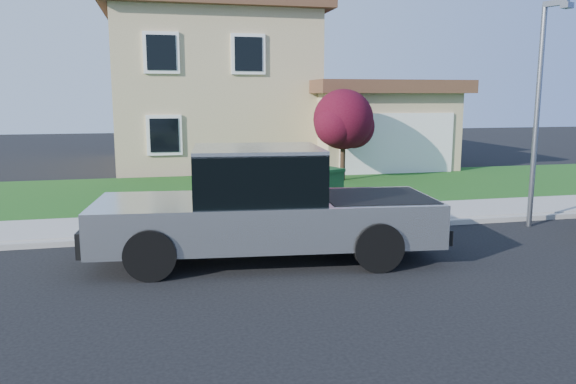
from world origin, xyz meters
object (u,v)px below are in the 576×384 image
(pickup_truck, at_px, (265,207))
(woman, at_px, (264,199))
(trash_bin, at_px, (326,188))
(ornamental_tree, at_px, (344,122))
(street_lamp, at_px, (540,102))

(pickup_truck, bearing_deg, woman, 85.73)
(pickup_truck, xyz_separation_m, trash_bin, (2.30, 3.63, -0.30))
(trash_bin, bearing_deg, pickup_truck, -146.85)
(woman, bearing_deg, ornamental_tree, -103.35)
(ornamental_tree, distance_m, trash_bin, 5.64)
(pickup_truck, height_order, ornamental_tree, ornamental_tree)
(pickup_truck, distance_m, ornamental_tree, 9.78)
(ornamental_tree, bearing_deg, street_lamp, -73.91)
(woman, bearing_deg, trash_bin, -115.86)
(pickup_truck, bearing_deg, street_lamp, 16.01)
(ornamental_tree, bearing_deg, pickup_truck, -117.28)
(pickup_truck, bearing_deg, ornamental_tree, 68.67)
(woman, relative_size, trash_bin, 1.78)
(pickup_truck, distance_m, street_lamp, 6.98)
(woman, height_order, ornamental_tree, ornamental_tree)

